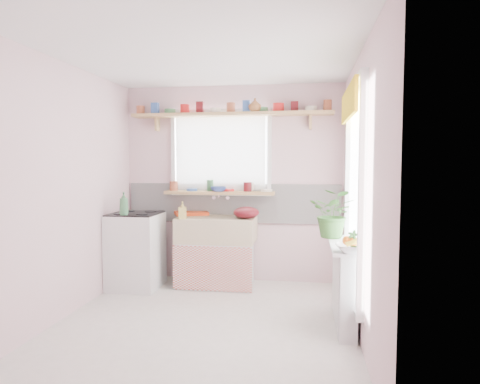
# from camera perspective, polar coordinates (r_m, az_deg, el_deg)

# --- Properties ---
(room) EXTENTS (3.20, 3.20, 3.20)m
(room) POSITION_cam_1_polar(r_m,az_deg,el_deg) (4.69, 5.45, 2.07)
(room) COLOR silver
(room) RESTS_ON ground
(sink_unit) EXTENTS (0.95, 0.65, 1.11)m
(sink_unit) POSITION_cam_1_polar(r_m,az_deg,el_deg) (5.34, -3.13, -7.84)
(sink_unit) COLOR white
(sink_unit) RESTS_ON ground
(cooker) EXTENTS (0.58, 0.58, 0.93)m
(cooker) POSITION_cam_1_polar(r_m,az_deg,el_deg) (5.38, -13.71, -7.54)
(cooker) COLOR white
(cooker) RESTS_ON ground
(radiator_ledge) EXTENTS (0.22, 0.95, 0.78)m
(radiator_ledge) POSITION_cam_1_polar(r_m,az_deg,el_deg) (4.19, 13.74, -11.75)
(radiator_ledge) COLOR white
(radiator_ledge) RESTS_ON ground
(windowsill) EXTENTS (1.40, 0.22, 0.04)m
(windowsill) POSITION_cam_1_polar(r_m,az_deg,el_deg) (5.42, -2.75, -0.10)
(windowsill) COLOR tan
(windowsill) RESTS_ON room
(pine_shelf) EXTENTS (2.52, 0.24, 0.04)m
(pine_shelf) POSITION_cam_1_polar(r_m,az_deg,el_deg) (5.40, -1.23, 10.30)
(pine_shelf) COLOR tan
(pine_shelf) RESTS_ON room
(shelf_crockery) EXTENTS (2.47, 0.11, 0.12)m
(shelf_crockery) POSITION_cam_1_polar(r_m,az_deg,el_deg) (5.42, -1.42, 11.08)
(shelf_crockery) COLOR #A55133
(shelf_crockery) RESTS_ON pine_shelf
(sill_crockery) EXTENTS (1.35, 0.11, 0.12)m
(sill_crockery) POSITION_cam_1_polar(r_m,az_deg,el_deg) (5.43, -3.27, 0.69)
(sill_crockery) COLOR #A55133
(sill_crockery) RESTS_ON windowsill
(dish_tray) EXTENTS (0.50, 0.45, 0.04)m
(dish_tray) POSITION_cam_1_polar(r_m,az_deg,el_deg) (5.56, -6.50, -2.81)
(dish_tray) COLOR red
(dish_tray) RESTS_ON sink_unit
(colander) EXTENTS (0.32, 0.32, 0.14)m
(colander) POSITION_cam_1_polar(r_m,az_deg,el_deg) (5.16, 0.84, -2.74)
(colander) COLOR #5E1019
(colander) RESTS_ON sink_unit
(jade_plant) EXTENTS (0.54, 0.50, 0.49)m
(jade_plant) POSITION_cam_1_polar(r_m,az_deg,el_deg) (4.35, 12.39, -2.80)
(jade_plant) COLOR #37692A
(jade_plant) RESTS_ON radiator_ledge
(fruit_bowl) EXTENTS (0.31, 0.31, 0.07)m
(fruit_bowl) POSITION_cam_1_polar(r_m,az_deg,el_deg) (3.71, 14.88, -7.26)
(fruit_bowl) COLOR silver
(fruit_bowl) RESTS_ON radiator_ledge
(herb_pot) EXTENTS (0.11, 0.09, 0.19)m
(herb_pot) POSITION_cam_1_polar(r_m,az_deg,el_deg) (3.70, 14.89, -6.38)
(herb_pot) COLOR #326528
(herb_pot) RESTS_ON radiator_ledge
(soap_bottle_sink) EXTENTS (0.12, 0.12, 0.21)m
(soap_bottle_sink) POSITION_cam_1_polar(r_m,az_deg,el_deg) (5.16, -7.68, -2.41)
(soap_bottle_sink) COLOR #D2BF5D
(soap_bottle_sink) RESTS_ON sink_unit
(sill_cup) EXTENTS (0.18, 0.18, 0.11)m
(sill_cup) POSITION_cam_1_polar(r_m,az_deg,el_deg) (5.42, 1.31, 0.68)
(sill_cup) COLOR beige
(sill_cup) RESTS_ON windowsill
(sill_bowl) EXTENTS (0.20, 0.20, 0.06)m
(sill_bowl) POSITION_cam_1_polar(r_m,az_deg,el_deg) (5.36, -2.89, 0.39)
(sill_bowl) COLOR #2D4594
(sill_bowl) RESTS_ON windowsill
(shelf_vase) EXTENTS (0.20, 0.20, 0.16)m
(shelf_vase) POSITION_cam_1_polar(r_m,az_deg,el_deg) (5.31, 2.00, 11.51)
(shelf_vase) COLOR #9C5F30
(shelf_vase) RESTS_ON pine_shelf
(cooker_bottle) EXTENTS (0.13, 0.13, 0.27)m
(cooker_bottle) POSITION_cam_1_polar(r_m,az_deg,el_deg) (5.12, -15.23, -1.50)
(cooker_bottle) COLOR #3F7E4F
(cooker_bottle) RESTS_ON cooker
(fruit) EXTENTS (0.20, 0.14, 0.10)m
(fruit) POSITION_cam_1_polar(r_m,az_deg,el_deg) (3.71, 14.98, -6.33)
(fruit) COLOR orange
(fruit) RESTS_ON fruit_bowl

